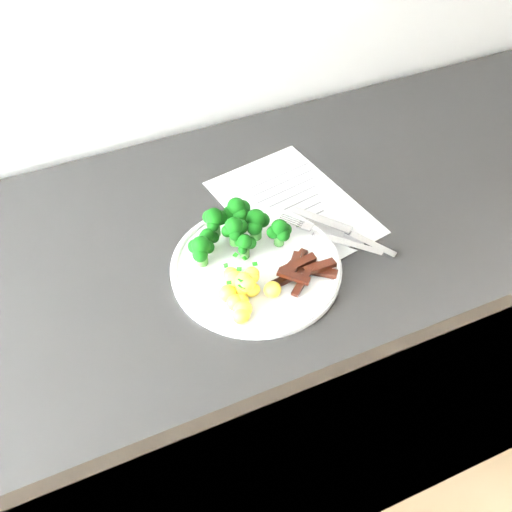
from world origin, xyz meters
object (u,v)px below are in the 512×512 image
(beef_strips, at_px, (303,270))
(plate, at_px, (256,266))
(potatoes, at_px, (243,289))
(knife, at_px, (356,237))
(recipe_paper, at_px, (293,207))
(fork, at_px, (333,237))
(broccoli, at_px, (236,228))
(counter, at_px, (284,356))

(beef_strips, bearing_deg, plate, 142.82)
(potatoes, height_order, knife, potatoes)
(recipe_paper, distance_m, fork, 0.11)
(recipe_paper, bearing_deg, beef_strips, -110.65)
(plate, height_order, broccoli, broccoli)
(broccoli, bearing_deg, plate, -79.62)
(potatoes, distance_m, fork, 0.18)
(beef_strips, xyz_separation_m, fork, (0.07, 0.04, -0.00))
(plate, bearing_deg, knife, -3.30)
(knife, bearing_deg, counter, 126.40)
(counter, xyz_separation_m, broccoli, (-0.11, -0.03, 0.48))
(potatoes, bearing_deg, broccoli, 72.78)
(counter, relative_size, beef_strips, 22.41)
(broccoli, xyz_separation_m, potatoes, (-0.03, -0.10, -0.02))
(broccoli, relative_size, fork, 1.11)
(counter, bearing_deg, broccoli, -165.54)
(plate, height_order, potatoes, potatoes)
(counter, bearing_deg, potatoes, -138.00)
(plate, bearing_deg, fork, -0.83)
(plate, xyz_separation_m, beef_strips, (0.06, -0.04, 0.01))
(plate, xyz_separation_m, broccoli, (-0.01, 0.05, 0.04))
(potatoes, height_order, fork, potatoes)
(broccoli, height_order, beef_strips, broccoli)
(beef_strips, height_order, knife, beef_strips)
(recipe_paper, xyz_separation_m, potatoes, (-0.15, -0.15, 0.02))
(plate, height_order, fork, fork)
(plate, xyz_separation_m, knife, (0.17, -0.01, 0.00))
(recipe_paper, height_order, knife, knife)
(fork, bearing_deg, potatoes, -165.12)
(counter, distance_m, plate, 0.46)
(counter, distance_m, potatoes, 0.49)
(plate, bearing_deg, potatoes, -130.61)
(recipe_paper, bearing_deg, counter, -116.26)
(recipe_paper, bearing_deg, potatoes, -135.80)
(potatoes, distance_m, knife, 0.22)
(counter, xyz_separation_m, knife, (0.07, -0.09, 0.44))
(potatoes, bearing_deg, knife, 10.13)
(broccoli, relative_size, beef_strips, 1.58)
(fork, bearing_deg, recipe_paper, 100.03)
(recipe_paper, xyz_separation_m, knife, (0.06, -0.11, 0.01))
(broccoli, distance_m, potatoes, 0.11)
(recipe_paper, relative_size, knife, 1.89)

